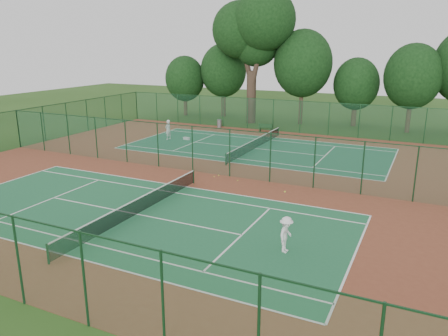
{
  "coord_description": "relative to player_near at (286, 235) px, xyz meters",
  "views": [
    {
      "loc": [
        14.32,
        -27.56,
        9.21
      ],
      "look_at": [
        2.65,
        -3.27,
        1.6
      ],
      "focal_mm": 35.0,
      "sensor_mm": 36.0,
      "label": 1
    }
  ],
  "objects": [
    {
      "name": "tennis_net_far",
      "position": [
        -8.94,
        18.82,
        -0.33
      ],
      "size": [
        0.1,
        12.9,
        0.97
      ],
      "color": "#13341E",
      "rests_on": "ground"
    },
    {
      "name": "bench",
      "position": [
        -10.97,
        26.8,
        -0.38
      ],
      "size": [
        1.56,
        0.64,
        0.94
      ],
      "rotation": [
        0.0,
        0.0,
        0.13
      ],
      "color": "#133719",
      "rests_on": "red_pad"
    },
    {
      "name": "court_near",
      "position": [
        -8.94,
        0.82,
        -0.86
      ],
      "size": [
        23.77,
        10.97,
        0.01
      ],
      "primitive_type": "cube",
      "color": "#1F633A",
      "rests_on": "red_pad"
    },
    {
      "name": "kit_bag",
      "position": [
        -16.68,
        19.44,
        -0.74
      ],
      "size": [
        0.73,
        0.35,
        0.26
      ],
      "primitive_type": "cube",
      "rotation": [
        0.0,
        0.0,
        -0.13
      ],
      "color": "silver",
      "rests_on": "red_pad"
    },
    {
      "name": "player_far",
      "position": [
        -18.4,
        18.77,
        0.14
      ],
      "size": [
        0.61,
        0.8,
        2.0
      ],
      "primitive_type": "imported",
      "rotation": [
        0.0,
        0.0,
        -1.76
      ],
      "color": "silver",
      "rests_on": "court_far"
    },
    {
      "name": "evergreen_row",
      "position": [
        -8.44,
        34.07,
        -0.88
      ],
      "size": [
        39.0,
        5.0,
        12.0
      ],
      "primitive_type": null,
      "color": "black",
      "rests_on": "ground"
    },
    {
      "name": "player_near",
      "position": [
        0.0,
        0.0,
        0.0
      ],
      "size": [
        0.67,
        1.12,
        1.71
      ],
      "primitive_type": "imported",
      "rotation": [
        0.0,
        0.0,
        1.54
      ],
      "color": "white",
      "rests_on": "court_near"
    },
    {
      "name": "stray_ball_b",
      "position": [
        -6.42,
        9.05,
        -0.83
      ],
      "size": [
        0.07,
        0.07,
        0.07
      ],
      "primitive_type": "sphere",
      "color": "#CAE735",
      "rests_on": "red_pad"
    },
    {
      "name": "stray_ball_a",
      "position": [
        -8.17,
        9.57,
        -0.83
      ],
      "size": [
        0.08,
        0.08,
        0.08
      ],
      "primitive_type": "sphere",
      "color": "#DCF037",
      "rests_on": "red_pad"
    },
    {
      "name": "court_far",
      "position": [
        -8.94,
        18.82,
        -0.86
      ],
      "size": [
        23.77,
        10.97,
        0.01
      ],
      "primitive_type": "cube",
      "color": "#1D5D3C",
      "rests_on": "red_pad"
    },
    {
      "name": "red_pad",
      "position": [
        -8.94,
        9.82,
        -0.87
      ],
      "size": [
        40.0,
        36.0,
        0.01
      ],
      "primitive_type": "cube",
      "color": "brown",
      "rests_on": "ground"
    },
    {
      "name": "trash_bin",
      "position": [
        -16.73,
        27.04,
        -0.41
      ],
      "size": [
        0.67,
        0.67,
        0.91
      ],
      "primitive_type": "cylinder",
      "rotation": [
        0.0,
        0.0,
        0.41
      ],
      "color": "slate",
      "rests_on": "red_pad"
    },
    {
      "name": "ground",
      "position": [
        -8.94,
        9.82,
        -0.88
      ],
      "size": [
        120.0,
        120.0,
        0.0
      ],
      "primitive_type": "plane",
      "color": "#284D18",
      "rests_on": "ground"
    },
    {
      "name": "tennis_net_near",
      "position": [
        -8.94,
        0.82,
        -0.33
      ],
      "size": [
        0.1,
        12.9,
        0.97
      ],
      "color": "#13361C",
      "rests_on": "ground"
    },
    {
      "name": "big_tree",
      "position": [
        -14.56,
        31.81,
        10.13
      ],
      "size": [
        10.12,
        7.41,
        15.54
      ],
      "color": "#36261D",
      "rests_on": "ground"
    },
    {
      "name": "fence_north",
      "position": [
        -8.94,
        27.82,
        0.88
      ],
      "size": [
        40.0,
        0.09,
        3.5
      ],
      "color": "#16442D",
      "rests_on": "ground"
    },
    {
      "name": "fence_divider",
      "position": [
        -8.94,
        9.82,
        0.88
      ],
      "size": [
        40.0,
        0.09,
        3.5
      ],
      "color": "#194D32",
      "rests_on": "ground"
    },
    {
      "name": "stray_ball_c",
      "position": [
        -8.35,
        9.17,
        -0.83
      ],
      "size": [
        0.07,
        0.07,
        0.07
      ],
      "primitive_type": "sphere",
      "color": "#C9D631",
      "rests_on": "red_pad"
    },
    {
      "name": "fence_west",
      "position": [
        -28.94,
        9.82,
        0.88
      ],
      "size": [
        0.09,
        36.0,
        3.5
      ],
      "rotation": [
        0.0,
        0.0,
        1.57
      ],
      "color": "#184929",
      "rests_on": "ground"
    }
  ]
}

